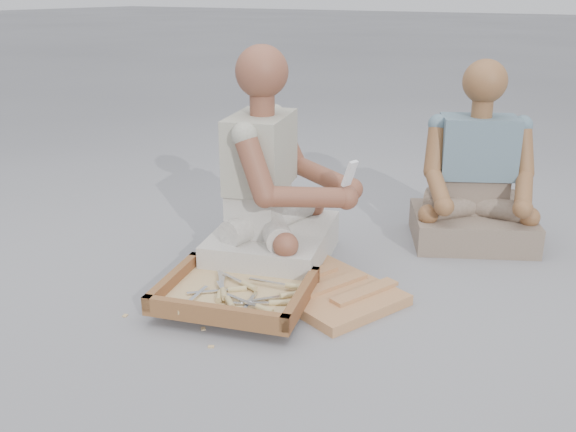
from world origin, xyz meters
The scene contains 32 objects.
ground centered at (0.00, 0.00, 0.00)m, with size 60.00×60.00×0.00m, color gray.
carved_panel centered at (0.06, 0.24, 0.02)m, with size 0.61×0.40×0.04m, color #99673B.
tool_tray centered at (-0.14, -0.05, 0.06)m, with size 0.63×0.55×0.07m.
chisel_0 centered at (-0.16, -0.04, 0.07)m, with size 0.18×0.16×0.02m.
chisel_1 centered at (-0.10, -0.14, 0.09)m, with size 0.18×0.15×0.02m.
chisel_2 centered at (0.02, 0.07, 0.08)m, with size 0.22×0.05×0.02m.
chisel_3 centered at (-0.02, -0.17, 0.07)m, with size 0.08×0.22×0.02m.
chisel_4 centered at (-0.15, -0.09, 0.09)m, with size 0.16×0.18×0.02m.
chisel_5 centered at (0.04, 0.01, 0.07)m, with size 0.16×0.18×0.02m.
chisel_6 centered at (-0.17, -0.10, 0.08)m, with size 0.13×0.20×0.02m.
chisel_7 centered at (0.03, -0.05, 0.07)m, with size 0.20×0.13×0.02m.
chisel_8 centered at (-0.13, 0.01, 0.08)m, with size 0.22×0.07×0.02m.
chisel_9 centered at (-0.22, -0.23, 0.07)m, with size 0.06×0.22×0.02m.
chisel_10 centered at (0.02, -0.12, 0.08)m, with size 0.22×0.05×0.02m.
wood_chip_0 centered at (0.10, -0.01, 0.00)m, with size 0.02×0.01×0.00m, color #D7BE7E.
wood_chip_1 centered at (-0.36, 0.15, 0.00)m, with size 0.02×0.01×0.00m, color #D7BE7E.
wood_chip_2 centered at (-0.01, -0.03, 0.00)m, with size 0.02×0.01×0.00m, color #D7BE7E.
wood_chip_3 centered at (-0.45, -0.30, 0.00)m, with size 0.02×0.01×0.00m, color #D7BE7E.
wood_chip_4 centered at (-0.22, -0.21, 0.00)m, with size 0.02×0.01×0.00m, color #D7BE7E.
wood_chip_5 centered at (-0.34, 0.02, 0.00)m, with size 0.02×0.01×0.00m, color #D7BE7E.
wood_chip_6 centered at (-0.14, -0.23, 0.00)m, with size 0.02×0.01×0.00m, color #D7BE7E.
wood_chip_7 centered at (-0.32, -0.04, 0.00)m, with size 0.02×0.01×0.00m, color #D7BE7E.
wood_chip_8 centered at (-0.40, 0.08, 0.00)m, with size 0.02×0.01×0.00m, color #D7BE7E.
wood_chip_9 centered at (-0.46, -0.19, 0.00)m, with size 0.02×0.01×0.00m, color #D7BE7E.
wood_chip_10 centered at (-0.31, -0.22, 0.00)m, with size 0.02×0.01×0.00m, color #D7BE7E.
wood_chip_11 centered at (-0.05, -0.31, 0.00)m, with size 0.02×0.01×0.00m, color #D7BE7E.
wood_chip_12 centered at (0.02, 0.22, 0.00)m, with size 0.02×0.01×0.00m, color #D7BE7E.
wood_chip_13 centered at (-0.17, 0.31, 0.00)m, with size 0.02×0.01×0.00m, color #D7BE7E.
wood_chip_14 centered at (-0.43, -0.01, 0.00)m, with size 0.02×0.01×0.00m, color #D7BE7E.
craftsman centered at (-0.26, 0.40, 0.31)m, with size 0.69×0.70×0.92m.
companion centered at (0.41, 1.09, 0.28)m, with size 0.67×0.62×0.84m.
mobile_phone centered at (0.08, 0.43, 0.44)m, with size 0.06×0.06×0.11m.
Camera 1 is at (1.14, -1.77, 1.13)m, focal length 40.00 mm.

